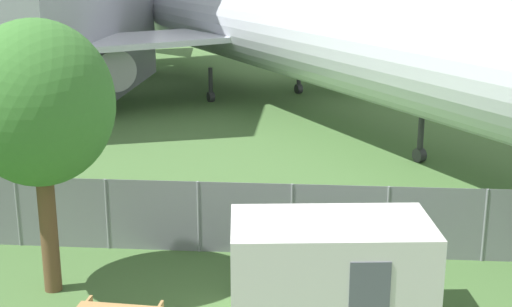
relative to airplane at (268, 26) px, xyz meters
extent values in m
cylinder|color=gray|center=(-5.58, -20.83, -3.17)|extent=(0.07, 0.07, 2.02)
cylinder|color=gray|center=(-3.04, -20.83, -3.17)|extent=(0.07, 0.07, 2.02)
cylinder|color=gray|center=(-0.49, -20.83, -3.17)|extent=(0.07, 0.07, 2.02)
cylinder|color=gray|center=(2.05, -20.83, -3.17)|extent=(0.07, 0.07, 2.02)
cylinder|color=gray|center=(4.60, -20.83, -3.17)|extent=(0.07, 0.07, 2.02)
cylinder|color=gray|center=(7.15, -20.83, -3.17)|extent=(0.07, 0.07, 2.02)
cube|color=slate|center=(-0.49, -20.83, -3.17)|extent=(56.00, 0.01, 2.02)
cylinder|color=silver|center=(0.24, -0.41, 0.06)|extent=(24.10, 36.13, 4.67)
cone|color=silver|center=(-11.29, 18.97, 0.06)|extent=(6.59, 7.16, 4.20)
cube|color=silver|center=(8.84, 6.99, -0.64)|extent=(18.42, 11.91, 0.30)
cylinder|color=#939399|center=(6.34, 6.00, -1.84)|extent=(3.95, 4.68, 2.10)
cube|color=silver|center=(-10.36, -4.44, -0.64)|extent=(17.22, 15.35, 0.30)
cylinder|color=#939399|center=(-8.29, -2.72, -1.84)|extent=(3.95, 4.68, 2.10)
cylinder|color=#2D2D33|center=(6.77, -11.38, -3.23)|extent=(0.24, 0.24, 1.91)
cylinder|color=#2D2D33|center=(6.77, -11.38, -3.90)|extent=(0.54, 0.63, 0.56)
cylinder|color=#2D2D33|center=(1.65, 2.71, -3.23)|extent=(0.24, 0.24, 1.91)
cylinder|color=#2D2D33|center=(1.65, 2.71, -3.90)|extent=(0.54, 0.63, 0.56)
cylinder|color=#2D2D33|center=(-3.17, -0.16, -3.23)|extent=(0.24, 0.24, 1.91)
cylinder|color=#2D2D33|center=(-3.17, -0.16, -3.90)|extent=(0.54, 0.63, 0.56)
cube|color=silver|center=(3.02, -24.44, -3.00)|extent=(4.57, 2.80, 2.37)
cube|color=#4C515B|center=(3.79, -25.55, -3.18)|extent=(0.84, 0.12, 1.90)
cylinder|color=brown|center=(-3.67, -23.45, -2.60)|extent=(0.42, 0.42, 3.17)
ellipsoid|color=#38702D|center=(-3.67, -23.45, 0.47)|extent=(3.49, 3.49, 3.83)
camera|label=1|loc=(2.59, -38.86, 3.71)|focal=50.00mm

